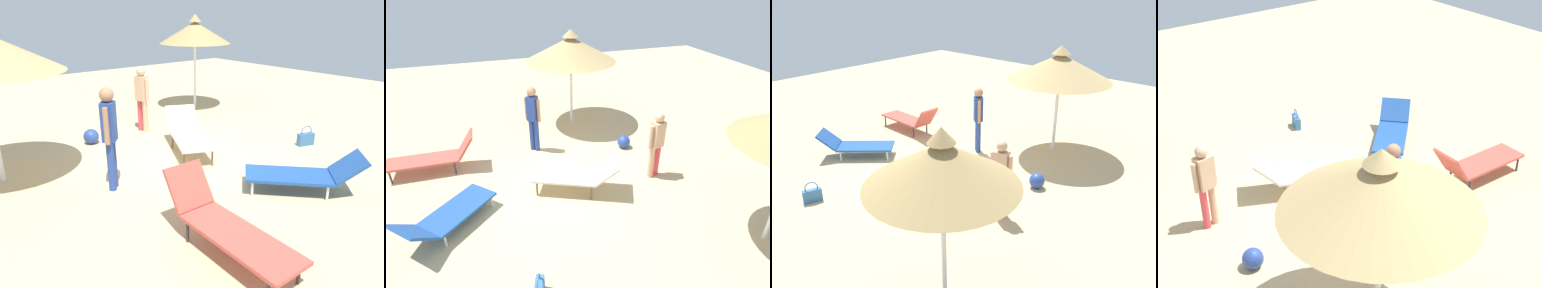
{
  "view_description": "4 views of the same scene",
  "coord_description": "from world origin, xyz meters",
  "views": [
    {
      "loc": [
        4.34,
        5.53,
        2.94
      ],
      "look_at": [
        0.22,
        0.51,
        0.53
      ],
      "focal_mm": 33.88,
      "sensor_mm": 36.0,
      "label": 1
    },
    {
      "loc": [
        -5.71,
        1.55,
        4.34
      ],
      "look_at": [
        -0.14,
        -0.35,
        1.07
      ],
      "focal_mm": 29.38,
      "sensor_mm": 36.0,
      "label": 2
    },
    {
      "loc": [
        -6.13,
        -6.44,
        4.62
      ],
      "look_at": [
        0.45,
        -0.44,
        0.82
      ],
      "focal_mm": 38.29,
      "sensor_mm": 36.0,
      "label": 3
    },
    {
      "loc": [
        7.57,
        -5.06,
        6.16
      ],
      "look_at": [
        0.21,
        0.55,
        1.0
      ],
      "focal_mm": 52.07,
      "sensor_mm": 36.0,
      "label": 4
    }
  ],
  "objects": [
    {
      "name": "lounge_chair_front",
      "position": [
        -0.69,
        2.43,
        0.34
      ],
      "size": [
        1.8,
        1.86,
        0.71
      ],
      "color": "#1E478C",
      "rests_on": "ground"
    },
    {
      "name": "person_standing_back",
      "position": [
        1.78,
        0.25,
        1.02
      ],
      "size": [
        0.33,
        0.35,
        1.79
      ],
      "color": "navy",
      "rests_on": "ground"
    },
    {
      "name": "person_standing_center",
      "position": [
        -0.35,
        -2.16,
        0.93
      ],
      "size": [
        0.28,
        0.46,
        1.63
      ],
      "color": "#D83F4C",
      "rests_on": "ground"
    },
    {
      "name": "beach_ball",
      "position": [
        1.11,
        -2.11,
        0.18
      ],
      "size": [
        0.36,
        0.36,
        0.36
      ],
      "primitive_type": "sphere",
      "color": "navy",
      "rests_on": "ground"
    },
    {
      "name": "ground",
      "position": [
        0.0,
        0.0,
        -0.05
      ],
      "size": [
        24.0,
        24.0,
        0.1
      ],
      "primitive_type": "cube",
      "color": "tan"
    },
    {
      "name": "parasol_umbrella_far_left",
      "position": [
        3.21,
        -1.26,
        2.32
      ],
      "size": [
        2.68,
        2.68,
        2.88
      ],
      "color": "white",
      "rests_on": "ground"
    },
    {
      "name": "lounge_chair_far_right",
      "position": [
        1.52,
        2.74,
        0.42
      ],
      "size": [
        0.69,
        2.08,
        0.92
      ],
      "color": "#CC4C3F",
      "rests_on": "ground"
    },
    {
      "name": "lounge_chair_near_right",
      "position": [
        -0.33,
        -0.28,
        0.44
      ],
      "size": [
        1.43,
        1.99,
        0.84
      ],
      "color": "silver",
      "rests_on": "ground"
    }
  ]
}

